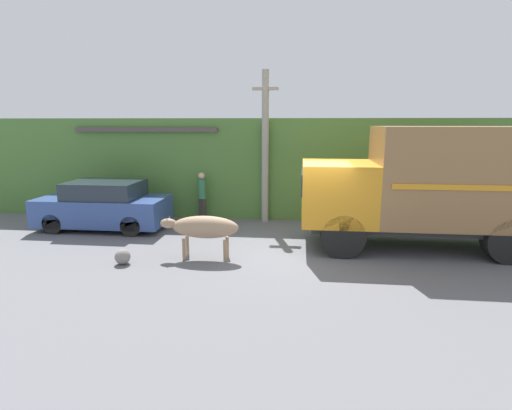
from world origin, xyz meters
The scene contains 9 objects.
ground_plane centered at (0.00, 0.00, 0.00)m, with size 60.00×60.00×0.00m, color slate.
hillside_embankment centered at (0.00, 6.48, 1.85)m, with size 32.00×5.79×3.69m.
building_backdrop centered at (-5.79, 4.80, 1.70)m, with size 5.38×2.70×3.37m.
cargo_truck centered at (3.54, 0.57, 1.88)m, with size 6.69×2.38×3.44m.
brown_cow centered at (-2.59, -0.89, 0.85)m, with size 2.09×0.59×1.15m.
parked_suv centered at (-6.68, 1.73, 0.78)m, with size 4.25×1.90×1.62m.
pedestrian_on_hill centered at (-3.65, 3.21, 1.01)m, with size 0.38×0.38×1.77m.
utility_pole centered at (-1.36, 3.39, 2.76)m, with size 0.90×0.25×5.32m.
roadside_rock centered at (-4.55, -1.57, 0.20)m, with size 0.39×0.39×0.39m.
Camera 1 is at (-0.10, -10.78, 3.54)m, focal length 28.00 mm.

